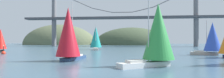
{
  "coord_description": "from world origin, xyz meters",
  "views": [
    {
      "loc": [
        6.62,
        -23.78,
        4.0
      ],
      "look_at": [
        0.0,
        37.11,
        4.22
      ],
      "focal_mm": 31.45,
      "sensor_mm": 36.0,
      "label": 1
    }
  ],
  "objects_px": {
    "sailboat_red_spinnaker": "(0,40)",
    "channel_buoy": "(3,53)",
    "sailboat_blue_spinnaker": "(212,38)",
    "sailboat_teal_sail": "(96,37)",
    "sailboat_green_sail": "(157,33)",
    "sailboat_crimson_sail": "(69,33)"
  },
  "relations": [
    {
      "from": "sailboat_teal_sail",
      "to": "channel_buoy",
      "type": "distance_m",
      "value": 34.28
    },
    {
      "from": "sailboat_green_sail",
      "to": "sailboat_teal_sail",
      "type": "xyz_separation_m",
      "value": [
        -18.62,
        47.38,
        -0.02
      ]
    },
    {
      "from": "sailboat_green_sail",
      "to": "sailboat_crimson_sail",
      "type": "xyz_separation_m",
      "value": [
        -15.76,
        5.53,
        0.25
      ]
    },
    {
      "from": "sailboat_blue_spinnaker",
      "to": "channel_buoy",
      "type": "xyz_separation_m",
      "value": [
        -56.34,
        -2.86,
        -4.17
      ]
    },
    {
      "from": "sailboat_teal_sail",
      "to": "channel_buoy",
      "type": "relative_size",
      "value": 3.8
    },
    {
      "from": "sailboat_crimson_sail",
      "to": "channel_buoy",
      "type": "bearing_deg",
      "value": 147.61
    },
    {
      "from": "sailboat_green_sail",
      "to": "sailboat_crimson_sail",
      "type": "distance_m",
      "value": 16.7
    },
    {
      "from": "sailboat_blue_spinnaker",
      "to": "sailboat_crimson_sail",
      "type": "bearing_deg",
      "value": -151.17
    },
    {
      "from": "sailboat_teal_sail",
      "to": "sailboat_blue_spinnaker",
      "type": "bearing_deg",
      "value": -34.01
    },
    {
      "from": "sailboat_teal_sail",
      "to": "sailboat_crimson_sail",
      "type": "bearing_deg",
      "value": -86.09
    },
    {
      "from": "sailboat_red_spinnaker",
      "to": "channel_buoy",
      "type": "bearing_deg",
      "value": -50.14
    },
    {
      "from": "sailboat_red_spinnaker",
      "to": "sailboat_teal_sail",
      "type": "bearing_deg",
      "value": 33.54
    },
    {
      "from": "sailboat_blue_spinnaker",
      "to": "sailboat_red_spinnaker",
      "type": "height_order",
      "value": "sailboat_blue_spinnaker"
    },
    {
      "from": "sailboat_blue_spinnaker",
      "to": "channel_buoy",
      "type": "relative_size",
      "value": 3.43
    },
    {
      "from": "sailboat_teal_sail",
      "to": "sailboat_red_spinnaker",
      "type": "distance_m",
      "value": 33.42
    },
    {
      "from": "sailboat_green_sail",
      "to": "channel_buoy",
      "type": "height_order",
      "value": "sailboat_green_sail"
    },
    {
      "from": "sailboat_blue_spinnaker",
      "to": "sailboat_teal_sail",
      "type": "bearing_deg",
      "value": 145.99
    },
    {
      "from": "sailboat_green_sail",
      "to": "sailboat_blue_spinnaker",
      "type": "distance_m",
      "value": 28.88
    },
    {
      "from": "sailboat_green_sail",
      "to": "sailboat_teal_sail",
      "type": "distance_m",
      "value": 50.91
    },
    {
      "from": "sailboat_blue_spinnaker",
      "to": "sailboat_crimson_sail",
      "type": "height_order",
      "value": "sailboat_crimson_sail"
    },
    {
      "from": "channel_buoy",
      "to": "sailboat_crimson_sail",
      "type": "bearing_deg",
      "value": -32.39
    },
    {
      "from": "sailboat_blue_spinnaker",
      "to": "channel_buoy",
      "type": "bearing_deg",
      "value": -177.09
    }
  ]
}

